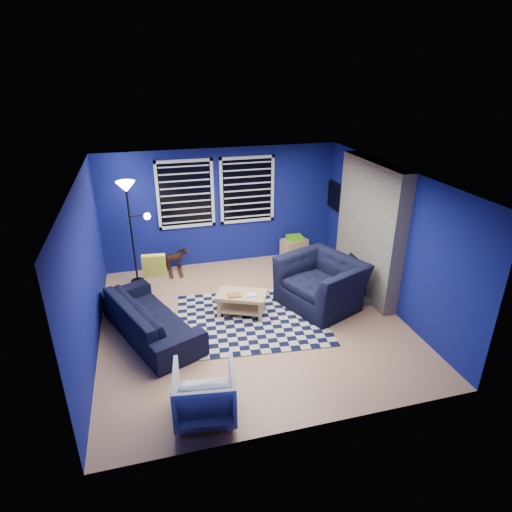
{
  "coord_description": "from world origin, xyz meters",
  "views": [
    {
      "loc": [
        -1.55,
        -6.08,
        4.01
      ],
      "look_at": [
        0.16,
        0.3,
        1.05
      ],
      "focal_mm": 30.0,
      "sensor_mm": 36.0,
      "label": 1
    }
  ],
  "objects_px": {
    "armchair_big": "(321,283)",
    "armchair_bent": "(205,392)",
    "tv": "(339,199)",
    "cabinet": "(294,248)",
    "sofa": "(150,317)",
    "coffee_table": "(241,299)",
    "floor_lamp": "(129,201)",
    "rocking_horse": "(175,260)"
  },
  "relations": [
    {
      "from": "tv",
      "to": "floor_lamp",
      "type": "bearing_deg",
      "value": -179.58
    },
    {
      "from": "armchair_bent",
      "to": "tv",
      "type": "bearing_deg",
      "value": -123.75
    },
    {
      "from": "armchair_big",
      "to": "coffee_table",
      "type": "relative_size",
      "value": 1.38
    },
    {
      "from": "coffee_table",
      "to": "armchair_big",
      "type": "bearing_deg",
      "value": -1.99
    },
    {
      "from": "armchair_bent",
      "to": "coffee_table",
      "type": "height_order",
      "value": "armchair_bent"
    },
    {
      "from": "tv",
      "to": "armchair_bent",
      "type": "bearing_deg",
      "value": -131.79
    },
    {
      "from": "armchair_bent",
      "to": "sofa",
      "type": "bearing_deg",
      "value": -65.7
    },
    {
      "from": "rocking_horse",
      "to": "coffee_table",
      "type": "xyz_separation_m",
      "value": [
        0.97,
        -1.98,
        0.0
      ]
    },
    {
      "from": "armchair_big",
      "to": "floor_lamp",
      "type": "distance_m",
      "value": 3.87
    },
    {
      "from": "sofa",
      "to": "armchair_big",
      "type": "xyz_separation_m",
      "value": [
        3.01,
        0.16,
        0.12
      ]
    },
    {
      "from": "armchair_bent",
      "to": "rocking_horse",
      "type": "xyz_separation_m",
      "value": [
        0.0,
        4.17,
        -0.05
      ]
    },
    {
      "from": "armchair_bent",
      "to": "floor_lamp",
      "type": "distance_m",
      "value": 4.23
    },
    {
      "from": "tv",
      "to": "coffee_table",
      "type": "height_order",
      "value": "tv"
    },
    {
      "from": "armchair_bent",
      "to": "rocking_horse",
      "type": "distance_m",
      "value": 4.17
    },
    {
      "from": "tv",
      "to": "rocking_horse",
      "type": "xyz_separation_m",
      "value": [
        -3.54,
        0.2,
        -1.11
      ]
    },
    {
      "from": "tv",
      "to": "rocking_horse",
      "type": "bearing_deg",
      "value": 176.72
    },
    {
      "from": "armchair_big",
      "to": "armchair_bent",
      "type": "height_order",
      "value": "armchair_big"
    },
    {
      "from": "armchair_big",
      "to": "floor_lamp",
      "type": "xyz_separation_m",
      "value": [
        -3.19,
        1.79,
        1.25
      ]
    },
    {
      "from": "armchair_bent",
      "to": "armchair_big",
      "type": "bearing_deg",
      "value": -130.64
    },
    {
      "from": "sofa",
      "to": "rocking_horse",
      "type": "height_order",
      "value": "sofa"
    },
    {
      "from": "rocking_horse",
      "to": "floor_lamp",
      "type": "bearing_deg",
      "value": 86.64
    },
    {
      "from": "rocking_horse",
      "to": "coffee_table",
      "type": "height_order",
      "value": "rocking_horse"
    },
    {
      "from": "sofa",
      "to": "rocking_horse",
      "type": "xyz_separation_m",
      "value": [
        0.58,
        2.19,
        -0.02
      ]
    },
    {
      "from": "coffee_table",
      "to": "tv",
      "type": "bearing_deg",
      "value": 34.65
    },
    {
      "from": "tv",
      "to": "coffee_table",
      "type": "distance_m",
      "value": 3.31
    },
    {
      "from": "armchair_bent",
      "to": "cabinet",
      "type": "bearing_deg",
      "value": -114.31
    },
    {
      "from": "sofa",
      "to": "armchair_bent",
      "type": "height_order",
      "value": "armchair_bent"
    },
    {
      "from": "tv",
      "to": "cabinet",
      "type": "distance_m",
      "value": 1.47
    },
    {
      "from": "tv",
      "to": "cabinet",
      "type": "height_order",
      "value": "tv"
    },
    {
      "from": "sofa",
      "to": "armchair_bent",
      "type": "bearing_deg",
      "value": 173.11
    },
    {
      "from": "armchair_big",
      "to": "coffee_table",
      "type": "xyz_separation_m",
      "value": [
        -1.46,
        0.05,
        -0.14
      ]
    },
    {
      "from": "sofa",
      "to": "armchair_big",
      "type": "height_order",
      "value": "armchair_big"
    },
    {
      "from": "tv",
      "to": "armchair_big",
      "type": "relative_size",
      "value": 0.74
    },
    {
      "from": "armchair_bent",
      "to": "cabinet",
      "type": "distance_m",
      "value": 4.99
    },
    {
      "from": "tv",
      "to": "rocking_horse",
      "type": "distance_m",
      "value": 3.71
    },
    {
      "from": "armchair_big",
      "to": "floor_lamp",
      "type": "bearing_deg",
      "value": -142.22
    },
    {
      "from": "coffee_table",
      "to": "armchair_bent",
      "type": "bearing_deg",
      "value": -114.03
    },
    {
      "from": "sofa",
      "to": "coffee_table",
      "type": "distance_m",
      "value": 1.57
    },
    {
      "from": "coffee_table",
      "to": "cabinet",
      "type": "height_order",
      "value": "cabinet"
    },
    {
      "from": "armchair_bent",
      "to": "floor_lamp",
      "type": "height_order",
      "value": "floor_lamp"
    },
    {
      "from": "coffee_table",
      "to": "floor_lamp",
      "type": "bearing_deg",
      "value": 134.79
    },
    {
      "from": "sofa",
      "to": "armchair_bent",
      "type": "relative_size",
      "value": 2.85
    }
  ]
}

